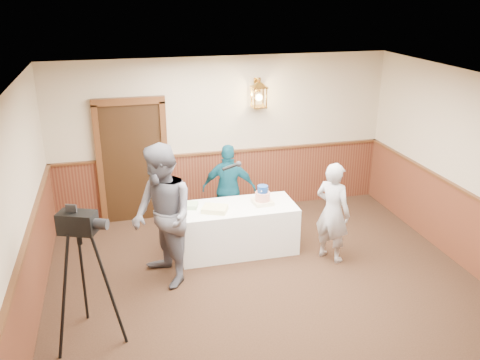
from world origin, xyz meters
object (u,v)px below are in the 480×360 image
object	(u,v)px
display_table	(237,228)
interviewer	(163,217)
sheet_cake_yellow	(215,209)
tiered_cake	(263,197)
assistant_p	(229,189)
tv_camera_rig	(85,285)
sheet_cake_green	(189,205)
baker	(333,212)

from	to	relation	value
display_table	interviewer	size ratio (longest dim) A/B	0.90
interviewer	sheet_cake_yellow	bearing A→B (deg)	104.01
tiered_cake	sheet_cake_yellow	distance (m)	0.78
tiered_cake	interviewer	xyz separation A→B (m)	(-1.59, -0.63, 0.13)
display_table	assistant_p	xyz separation A→B (m)	(0.04, 0.68, 0.38)
assistant_p	tv_camera_rig	distance (m)	3.24
display_table	tv_camera_rig	size ratio (longest dim) A/B	1.10
interviewer	display_table	bearing A→B (deg)	99.37
sheet_cake_green	interviewer	xyz separation A→B (m)	(-0.46, -0.77, 0.21)
baker	interviewer	bearing A→B (deg)	56.17
interviewer	tv_camera_rig	xyz separation A→B (m)	(-1.00, -1.05, -0.26)
sheet_cake_yellow	baker	bearing A→B (deg)	-16.63
assistant_p	interviewer	bearing A→B (deg)	65.07
tiered_cake	interviewer	bearing A→B (deg)	-158.40
tiered_cake	assistant_p	world-z (taller)	assistant_p
sheet_cake_yellow	baker	xyz separation A→B (m)	(1.67, -0.50, -0.02)
sheet_cake_yellow	interviewer	bearing A→B (deg)	-147.17
display_table	assistant_p	world-z (taller)	assistant_p
sheet_cake_green	assistant_p	size ratio (longest dim) A/B	0.18
display_table	sheet_cake_yellow	world-z (taller)	sheet_cake_yellow
sheet_cake_yellow	baker	size ratio (longest dim) A/B	0.23
baker	assistant_p	world-z (taller)	baker
display_table	assistant_p	bearing A→B (deg)	86.69
tiered_cake	tv_camera_rig	distance (m)	3.08
interviewer	tiered_cake	bearing A→B (deg)	92.77
interviewer	sheet_cake_green	bearing A→B (deg)	130.22
sheet_cake_green	assistant_p	xyz separation A→B (m)	(0.76, 0.55, -0.02)
sheet_cake_green	interviewer	distance (m)	0.92
sheet_cake_green	baker	bearing A→B (deg)	-20.09
interviewer	assistant_p	xyz separation A→B (m)	(1.22, 1.32, -0.24)
tiered_cake	interviewer	distance (m)	1.72
baker	tiered_cake	bearing A→B (deg)	21.84
sheet_cake_green	tv_camera_rig	world-z (taller)	tv_camera_rig
sheet_cake_yellow	tv_camera_rig	xyz separation A→B (m)	(-1.82, -1.57, -0.05)
sheet_cake_yellow	sheet_cake_green	distance (m)	0.43
sheet_cake_green	baker	world-z (taller)	baker
sheet_cake_yellow	display_table	bearing A→B (deg)	16.12
display_table	sheet_cake_yellow	distance (m)	0.56
interviewer	baker	xyz separation A→B (m)	(2.49, 0.03, -0.23)
display_table	interviewer	bearing A→B (deg)	-151.81
tiered_cake	baker	size ratio (longest dim) A/B	0.20
display_table	baker	bearing A→B (deg)	-24.78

